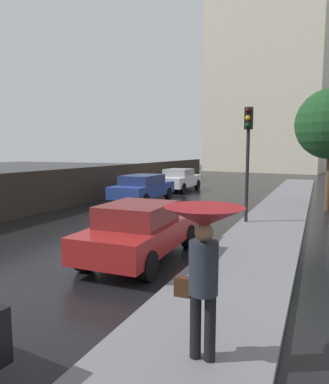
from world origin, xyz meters
The scene contains 6 objects.
car_white_near_kerb centered at (-1.90, 18.74, 0.76)m, with size 1.90×4.10×1.46m.
car_blue_mid_road centered at (-1.81, 13.44, 0.75)m, with size 1.90×4.32×1.41m.
car_red_behind_camera centered at (2.61, 4.92, 0.72)m, with size 1.90×4.10×1.41m.
pedestrian_with_umbrella_near centered at (5.35, 1.35, 1.61)m, with size 0.95×0.95×1.88m.
traffic_light centered at (4.24, 9.82, 2.94)m, with size 0.26×0.39×4.01m.
distant_tower centered at (0.14, 44.45, 13.86)m, with size 15.21×11.38×27.72m.
Camera 1 is at (6.55, -2.45, 2.67)m, focal length 32.31 mm.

